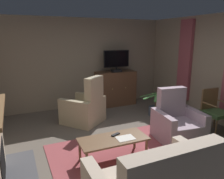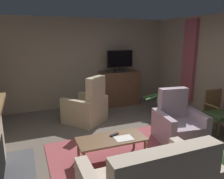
{
  "view_description": "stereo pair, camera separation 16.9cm",
  "coord_description": "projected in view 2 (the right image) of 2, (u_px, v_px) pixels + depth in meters",
  "views": [
    {
      "loc": [
        -1.83,
        -3.34,
        2.05
      ],
      "look_at": [
        -0.17,
        0.31,
        1.08
      ],
      "focal_mm": 35.05,
      "sensor_mm": 36.0,
      "label": 1
    },
    {
      "loc": [
        -1.68,
        -3.41,
        2.05
      ],
      "look_at": [
        -0.17,
        0.31,
        1.08
      ],
      "focal_mm": 35.05,
      "sensor_mm": 36.0,
      "label": 2
    }
  ],
  "objects": [
    {
      "name": "rug_central",
      "position": [
        121.0,
        153.0,
        3.94
      ],
      "size": [
        2.53,
        1.73,
        0.01
      ],
      "primitive_type": "cube",
      "color": "#9E474C",
      "rests_on": "ground_plane"
    },
    {
      "name": "television",
      "position": [
        120.0,
        60.0,
        6.42
      ],
      "size": [
        0.8,
        0.2,
        0.63
      ],
      "color": "black",
      "rests_on": "tv_cabinet"
    },
    {
      "name": "folded_newspaper",
      "position": [
        124.0,
        138.0,
        3.64
      ],
      "size": [
        0.31,
        0.23,
        0.01
      ],
      "primitive_type": "cube",
      "rotation": [
        0.0,
        0.0,
        -0.04
      ],
      "color": "silver",
      "rests_on": "coffee_table"
    },
    {
      "name": "side_chair_nearest_door",
      "position": [
        217.0,
        111.0,
        4.66
      ],
      "size": [
        0.51,
        0.52,
        0.95
      ],
      "color": "#4C703D",
      "rests_on": "ground_plane"
    },
    {
      "name": "armchair_in_far_corner",
      "position": [
        178.0,
        125.0,
        4.4
      ],
      "size": [
        0.95,
        0.92,
        1.03
      ],
      "color": "#AD93A3",
      "rests_on": "ground_plane"
    },
    {
      "name": "potted_plant_tall_palm_by_window",
      "position": [
        159.0,
        110.0,
        5.81
      ],
      "size": [
        0.8,
        0.89,
        0.62
      ],
      "color": "#3D4C5B",
      "rests_on": "ground_plane"
    },
    {
      "name": "tv_cabinet",
      "position": [
        119.0,
        89.0,
        6.67
      ],
      "size": [
        1.2,
        0.5,
        1.04
      ],
      "color": "#402A1C",
      "rests_on": "ground_plane"
    },
    {
      "name": "wall_back",
      "position": [
        85.0,
        63.0,
        6.45
      ],
      "size": [
        5.71,
        0.1,
        2.58
      ],
      "primitive_type": "cube",
      "color": "gray",
      "rests_on": "ground_plane"
    },
    {
      "name": "tv_remote",
      "position": [
        114.0,
        135.0,
        3.76
      ],
      "size": [
        0.18,
        0.11,
        0.02
      ],
      "primitive_type": "cube",
      "rotation": [
        0.0,
        0.0,
        3.51
      ],
      "color": "black",
      "rests_on": "coffee_table"
    },
    {
      "name": "ground_plane",
      "position": [
        126.0,
        148.0,
        4.17
      ],
      "size": [
        5.71,
        6.25,
        0.04
      ],
      "primitive_type": "cube",
      "color": "#665B51"
    },
    {
      "name": "coffee_table",
      "position": [
        112.0,
        141.0,
        3.65
      ],
      "size": [
        1.16,
        0.54,
        0.4
      ],
      "color": "brown",
      "rests_on": "ground_plane"
    },
    {
      "name": "curtain_panel_far",
      "position": [
        189.0,
        61.0,
        5.92
      ],
      "size": [
        0.1,
        0.44,
        2.17
      ],
      "primitive_type": "cube",
      "color": "#A34C56"
    },
    {
      "name": "armchair_angled_to_table",
      "position": [
        87.0,
        108.0,
        5.33
      ],
      "size": [
        1.17,
        1.18,
        1.18
      ],
      "color": "tan",
      "rests_on": "ground_plane"
    }
  ]
}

